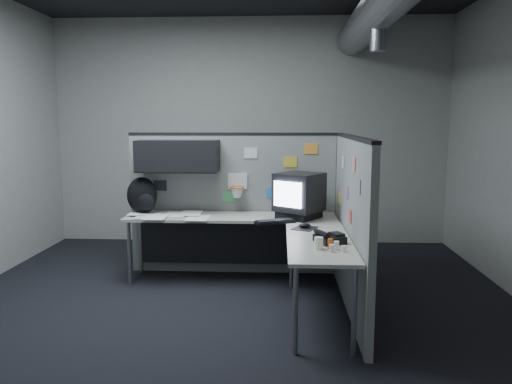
# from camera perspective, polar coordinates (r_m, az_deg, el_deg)

# --- Properties ---
(room) EXTENTS (5.62, 5.62, 3.22)m
(room) POSITION_cam_1_polar(r_m,az_deg,el_deg) (4.39, 4.45, 12.44)
(room) COLOR black
(room) RESTS_ON ground
(partition_back) EXTENTS (2.44, 0.42, 1.63)m
(partition_back) POSITION_cam_1_polar(r_m,az_deg,el_deg) (5.71, -4.17, 0.40)
(partition_back) COLOR gray
(partition_back) RESTS_ON ground
(partition_right) EXTENTS (0.07, 2.23, 1.63)m
(partition_right) POSITION_cam_1_polar(r_m,az_deg,el_deg) (4.74, 10.81, -3.52)
(partition_right) COLOR gray
(partition_right) RESTS_ON ground
(desk) EXTENTS (2.31, 2.11, 0.73)m
(desk) POSITION_cam_1_polar(r_m,az_deg,el_deg) (5.22, -0.46, -4.60)
(desk) COLOR #B1AD9F
(desk) RESTS_ON ground
(monitor) EXTENTS (0.59, 0.59, 0.49)m
(monitor) POSITION_cam_1_polar(r_m,az_deg,el_deg) (5.33, 4.95, -0.34)
(monitor) COLOR black
(monitor) RESTS_ON desk
(keyboard) EXTENTS (0.43, 0.30, 0.04)m
(keyboard) POSITION_cam_1_polar(r_m,az_deg,el_deg) (5.09, 2.17, -3.39)
(keyboard) COLOR black
(keyboard) RESTS_ON desk
(mouse) EXTENTS (0.28, 0.30, 0.05)m
(mouse) POSITION_cam_1_polar(r_m,az_deg,el_deg) (4.86, 5.59, -3.96)
(mouse) COLOR black
(mouse) RESTS_ON desk
(phone) EXTENTS (0.29, 0.30, 0.11)m
(phone) POSITION_cam_1_polar(r_m,az_deg,el_deg) (4.33, 8.37, -5.22)
(phone) COLOR black
(phone) RESTS_ON desk
(bottles) EXTENTS (0.15, 0.16, 0.08)m
(bottles) POSITION_cam_1_polar(r_m,az_deg,el_deg) (4.09, 8.97, -6.13)
(bottles) COLOR silver
(bottles) RESTS_ON desk
(cup) EXTENTS (0.09, 0.09, 0.10)m
(cup) POSITION_cam_1_polar(r_m,az_deg,el_deg) (4.10, 7.18, -5.83)
(cup) COLOR white
(cup) RESTS_ON desk
(papers) EXTENTS (0.90, 0.59, 0.02)m
(papers) POSITION_cam_1_polar(r_m,az_deg,el_deg) (5.54, -10.03, -2.62)
(papers) COLOR white
(papers) RESTS_ON desk
(backpack) EXTENTS (0.38, 0.35, 0.41)m
(backpack) POSITION_cam_1_polar(r_m,az_deg,el_deg) (5.71, -12.86, -0.45)
(backpack) COLOR black
(backpack) RESTS_ON desk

